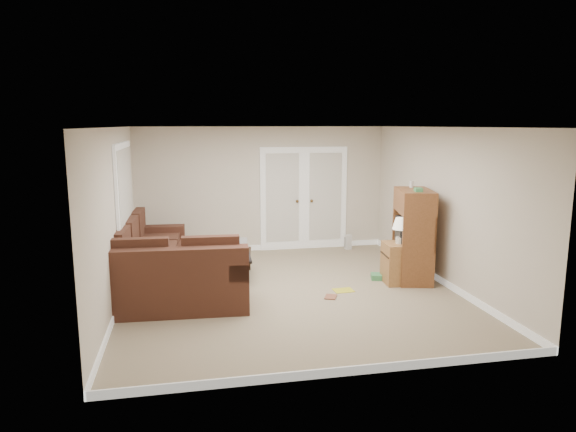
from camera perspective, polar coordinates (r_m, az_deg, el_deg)
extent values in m
plane|color=gray|center=(7.98, 0.16, -8.42)|extent=(5.50, 5.50, 0.00)
cube|color=silver|center=(7.56, 0.17, 9.85)|extent=(5.00, 5.50, 0.02)
cube|color=beige|center=(7.59, -18.67, -0.17)|extent=(0.02, 5.50, 2.50)
cube|color=beige|center=(8.52, 16.89, 1.00)|extent=(0.02, 5.50, 2.50)
cube|color=beige|center=(10.35, -2.85, 2.98)|extent=(5.00, 0.02, 2.50)
cube|color=beige|center=(5.06, 6.36, -4.66)|extent=(5.00, 0.02, 2.50)
cube|color=white|center=(10.42, -0.64, 1.78)|extent=(0.90, 0.04, 2.13)
cube|color=white|center=(10.62, 4.14, 1.92)|extent=(0.90, 0.04, 2.13)
cube|color=silver|center=(10.39, -0.61, 2.04)|extent=(0.68, 0.02, 1.80)
cube|color=silver|center=(10.59, 4.18, 2.17)|extent=(0.68, 0.02, 1.80)
cube|color=white|center=(8.53, -17.75, 3.00)|extent=(0.04, 1.92, 1.42)
cube|color=silver|center=(8.52, -17.58, 3.01)|extent=(0.02, 1.74, 1.24)
cube|color=#49281C|center=(8.70, -15.04, -5.59)|extent=(1.13, 2.60, 0.47)
cube|color=#49281C|center=(8.64, -17.59, -2.61)|extent=(0.40, 2.56, 0.48)
cube|color=#49281C|center=(9.72, -14.37, -1.77)|extent=(1.01, 0.32, 0.24)
cube|color=#48281D|center=(8.62, -14.54, -3.66)|extent=(0.79, 2.47, 0.13)
cube|color=#49281C|center=(7.44, -12.32, -8.16)|extent=(2.04, 1.10, 0.47)
cube|color=#49281C|center=(6.95, -12.67, -5.42)|extent=(2.00, 0.37, 0.48)
cube|color=#49281C|center=(7.32, -5.64, -5.37)|extent=(0.32, 1.01, 0.24)
cube|color=#48281D|center=(7.44, -12.36, -5.76)|extent=(1.92, 0.76, 0.13)
cube|color=black|center=(7.28, -5.65, -4.32)|extent=(0.40, 0.90, 0.03)
cube|color=#AA1224|center=(7.51, -5.75, -3.70)|extent=(0.36, 0.15, 0.02)
cube|color=black|center=(8.62, -5.87, -4.35)|extent=(0.65, 1.07, 0.05)
cube|color=black|center=(8.68, -5.84, -5.97)|extent=(0.56, 0.99, 0.03)
cylinder|color=silver|center=(8.55, -6.52, -3.81)|extent=(0.08, 0.08, 0.15)
cylinder|color=#AA1224|center=(8.52, -6.54, -2.91)|extent=(0.01, 0.01, 0.13)
cube|color=#3365A6|center=(8.33, -5.85, -4.40)|extent=(0.22, 0.14, 0.08)
cube|color=white|center=(8.52, -5.91, -4.35)|extent=(0.41, 0.59, 0.00)
cube|color=brown|center=(8.75, 13.60, -5.09)|extent=(0.71, 1.03, 0.56)
cube|color=brown|center=(8.55, 13.88, 1.61)|extent=(0.71, 1.03, 0.38)
cube|color=black|center=(8.63, 13.62, -1.78)|extent=(0.56, 0.65, 0.47)
cube|color=black|center=(8.58, 12.12, -1.66)|extent=(0.12, 0.48, 0.38)
cube|color=#3E8850|center=(8.29, 14.29, 2.85)|extent=(0.15, 0.19, 0.06)
cylinder|color=silver|center=(8.79, 13.56, 3.46)|extent=(0.07, 0.07, 0.11)
cube|color=#9F6C3A|center=(8.52, 12.31, -5.13)|extent=(0.55, 0.55, 0.66)
cylinder|color=beige|center=(8.43, 12.41, -2.64)|extent=(0.16, 0.16, 0.10)
cylinder|color=beige|center=(8.41, 12.44, -1.84)|extent=(0.03, 0.03, 0.14)
cone|color=beige|center=(8.38, 12.48, -0.82)|extent=(0.28, 0.28, 0.18)
cube|color=silver|center=(10.65, 6.70, -2.89)|extent=(0.14, 0.13, 0.30)
cube|color=gold|center=(8.08, 6.17, -8.21)|extent=(0.32, 0.26, 0.01)
cube|color=#3E8850|center=(8.71, 9.77, -6.64)|extent=(0.22, 0.26, 0.09)
imported|color=brown|center=(7.76, 4.15, -8.91)|extent=(0.25, 0.28, 0.02)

